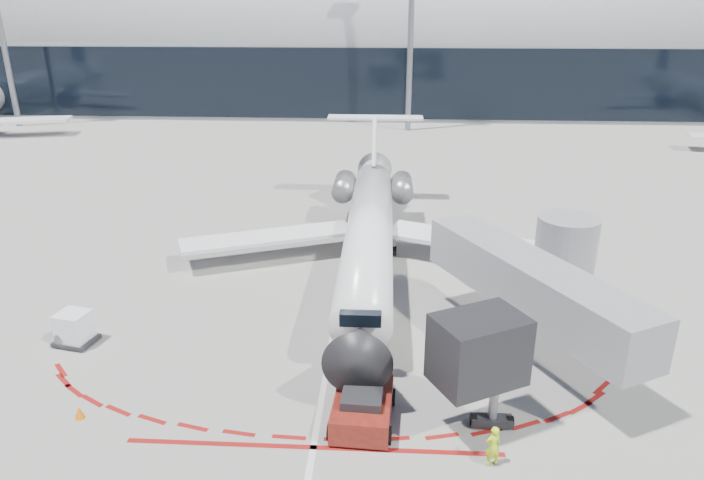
# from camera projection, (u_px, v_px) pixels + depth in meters

# --- Properties ---
(ground) EXTENTS (260.00, 260.00, 0.00)m
(ground) POSITION_uv_depth(u_px,v_px,m) (338.00, 305.00, 33.81)
(ground) COLOR slate
(ground) RESTS_ON ground
(apron_centerline) EXTENTS (0.25, 40.00, 0.01)m
(apron_centerline) POSITION_uv_depth(u_px,v_px,m) (340.00, 289.00, 35.67)
(apron_centerline) COLOR silver
(apron_centerline) RESTS_ON ground
(apron_stop_bar) EXTENTS (14.00, 0.25, 0.01)m
(apron_stop_bar) POSITION_uv_depth(u_px,v_px,m) (313.00, 447.00, 23.10)
(apron_stop_bar) COLOR maroon
(apron_stop_bar) RESTS_ON ground
(terminal_building) EXTENTS (150.00, 24.15, 24.00)m
(terminal_building) POSITION_uv_depth(u_px,v_px,m) (372.00, 49.00, 91.20)
(terminal_building) COLOR #999C9F
(terminal_building) RESTS_ON ground
(jet_bridge) EXTENTS (10.03, 15.20, 4.90)m
(jet_bridge) POSITION_uv_depth(u_px,v_px,m) (540.00, 282.00, 29.40)
(jet_bridge) COLOR gray
(jet_bridge) RESTS_ON ground
(light_mast_west) EXTENTS (0.70, 0.70, 25.00)m
(light_mast_west) POSITION_uv_depth(u_px,v_px,m) (0.00, 24.00, 76.35)
(light_mast_west) COLOR gray
(light_mast_west) RESTS_ON ground
(light_mast_centre) EXTENTS (0.70, 0.70, 25.00)m
(light_mast_centre) POSITION_uv_depth(u_px,v_px,m) (411.00, 24.00, 73.70)
(light_mast_centre) COLOR gray
(light_mast_centre) RESTS_ON ground
(regional_jet) EXTENTS (23.76, 29.30, 7.34)m
(regional_jet) POSITION_uv_depth(u_px,v_px,m) (370.00, 226.00, 38.23)
(regional_jet) COLOR white
(regional_jet) RESTS_ON ground
(pushback_tug) EXTENTS (2.58, 5.66, 1.45)m
(pushback_tug) POSITION_uv_depth(u_px,v_px,m) (363.00, 407.00, 24.31)
(pushback_tug) COLOR #57100C
(pushback_tug) RESTS_ON ground
(ramp_worker) EXTENTS (0.70, 0.58, 1.63)m
(ramp_worker) POSITION_uv_depth(u_px,v_px,m) (493.00, 446.00, 21.96)
(ramp_worker) COLOR #CBF119
(ramp_worker) RESTS_ON ground
(uld_container) EXTENTS (2.00, 1.80, 1.63)m
(uld_container) POSITION_uv_depth(u_px,v_px,m) (74.00, 328.00, 29.77)
(uld_container) COLOR black
(uld_container) RESTS_ON ground
(safety_cone_left) EXTENTS (0.38, 0.38, 0.53)m
(safety_cone_left) POSITION_uv_depth(u_px,v_px,m) (79.00, 412.00, 24.62)
(safety_cone_left) COLOR #FF6505
(safety_cone_left) RESTS_ON ground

